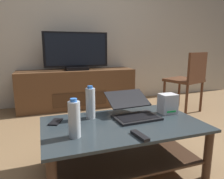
% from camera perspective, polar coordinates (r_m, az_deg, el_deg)
% --- Properties ---
extents(ground_plane, '(7.68, 7.68, 0.00)m').
position_cam_1_polar(ground_plane, '(1.80, 7.39, -20.30)').
color(ground_plane, olive).
extents(back_wall, '(6.40, 0.12, 2.80)m').
position_cam_1_polar(back_wall, '(3.64, -8.41, 18.68)').
color(back_wall, beige).
rests_on(back_wall, ground).
extents(coffee_table, '(1.17, 0.69, 0.40)m').
position_cam_1_polar(coffee_table, '(1.61, 3.01, -13.23)').
color(coffee_table, '#2D383D').
rests_on(coffee_table, ground).
extents(media_cabinet, '(1.80, 0.48, 0.59)m').
position_cam_1_polar(media_cabinet, '(3.34, -9.51, 0.25)').
color(media_cabinet, brown).
rests_on(media_cabinet, ground).
extents(television, '(0.98, 0.20, 0.57)m').
position_cam_1_polar(television, '(3.25, -9.78, 10.12)').
color(television, black).
rests_on(television, media_cabinet).
extents(dining_chair, '(0.56, 0.56, 0.88)m').
position_cam_1_polar(dining_chair, '(3.17, 20.30, 3.00)').
color(dining_chair, '#59331E').
rests_on(dining_chair, ground).
extents(laptop, '(0.37, 0.41, 0.18)m').
position_cam_1_polar(laptop, '(1.70, 5.71, -5.50)').
color(laptop, black).
rests_on(laptop, coffee_table).
extents(router_box, '(0.14, 0.12, 0.17)m').
position_cam_1_polar(router_box, '(1.82, 15.09, -3.77)').
color(router_box, silver).
rests_on(router_box, coffee_table).
extents(water_bottle_near, '(0.08, 0.08, 0.25)m').
position_cam_1_polar(water_bottle_near, '(1.31, -10.35, -8.01)').
color(water_bottle_near, silver).
rests_on(water_bottle_near, coffee_table).
extents(water_bottle_far, '(0.07, 0.07, 0.26)m').
position_cam_1_polar(water_bottle_far, '(1.64, -5.96, -3.70)').
color(water_bottle_far, silver).
rests_on(water_bottle_far, coffee_table).
extents(cell_phone, '(0.12, 0.16, 0.01)m').
position_cam_1_polar(cell_phone, '(1.62, -15.23, -8.57)').
color(cell_phone, black).
rests_on(cell_phone, coffee_table).
extents(tv_remote, '(0.06, 0.16, 0.02)m').
position_cam_1_polar(tv_remote, '(1.34, 7.66, -12.46)').
color(tv_remote, black).
rests_on(tv_remote, coffee_table).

